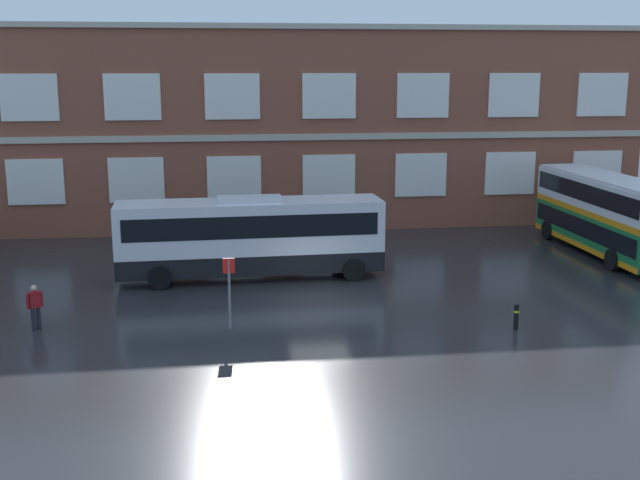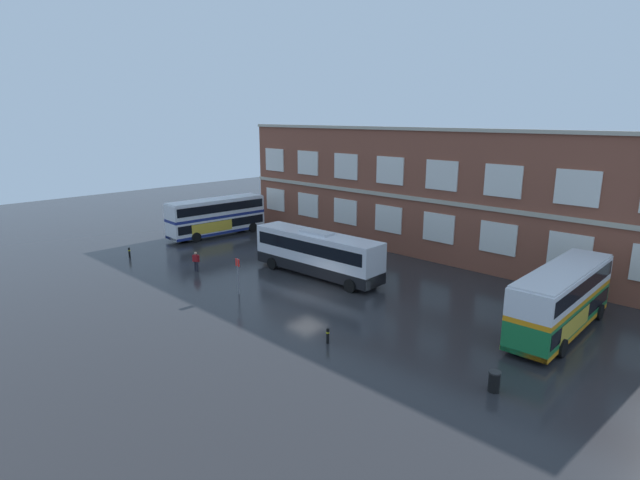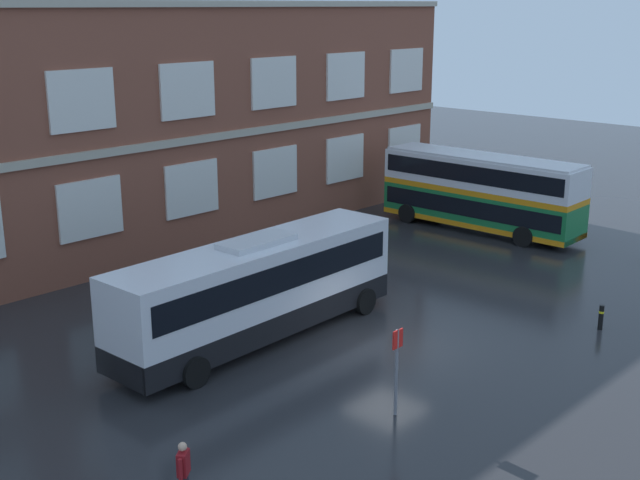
% 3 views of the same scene
% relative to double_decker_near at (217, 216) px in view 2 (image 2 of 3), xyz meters
% --- Properties ---
extents(ground_plane, '(120.00, 120.00, 0.00)m').
position_rel_double_decker_near_xyz_m(ground_plane, '(20.81, -4.39, -2.15)').
color(ground_plane, '#232326').
extents(brick_terminal_building, '(44.09, 8.19, 11.90)m').
position_rel_double_decker_near_xyz_m(brick_terminal_building, '(20.44, 11.59, 3.65)').
color(brick_terminal_building, brown).
rests_on(brick_terminal_building, ground).
extents(double_decker_near, '(3.34, 11.13, 4.07)m').
position_rel_double_decker_near_xyz_m(double_decker_near, '(0.00, 0.00, 0.00)').
color(double_decker_near, silver).
rests_on(double_decker_near, ground).
extents(double_decker_middle, '(3.07, 11.06, 4.07)m').
position_rel_double_decker_near_xyz_m(double_decker_middle, '(36.49, -0.14, 0.00)').
color(double_decker_middle, '#197038').
rests_on(double_decker_middle, ground).
extents(touring_coach, '(12.08, 3.18, 3.80)m').
position_rel_double_decker_near_xyz_m(touring_coach, '(18.11, -2.59, -0.24)').
color(touring_coach, silver).
rests_on(touring_coach, ground).
extents(waiting_passenger, '(0.57, 0.46, 1.70)m').
position_rel_double_decker_near_xyz_m(waiting_passenger, '(9.86, -8.88, -1.22)').
color(waiting_passenger, black).
rests_on(waiting_passenger, ground).
extents(bus_stand_flag, '(0.44, 0.10, 2.70)m').
position_rel_double_decker_near_xyz_m(bus_stand_flag, '(16.99, -9.75, -0.51)').
color(bus_stand_flag, slate).
rests_on(bus_stand_flag, ground).
extents(station_litter_bin, '(0.60, 0.60, 1.03)m').
position_rel_double_decker_near_xyz_m(station_litter_bin, '(36.82, -9.40, -1.63)').
color(station_litter_bin, black).
rests_on(station_litter_bin, ground).
extents(safety_bollard_west, '(0.19, 0.19, 0.95)m').
position_rel_double_decker_near_xyz_m(safety_bollard_west, '(27.51, -11.20, -1.66)').
color(safety_bollard_west, black).
rests_on(safety_bollard_west, ground).
extents(safety_bollard_east, '(0.19, 0.19, 0.95)m').
position_rel_double_decker_near_xyz_m(safety_bollard_east, '(1.72, -10.94, -1.66)').
color(safety_bollard_east, black).
rests_on(safety_bollard_east, ground).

